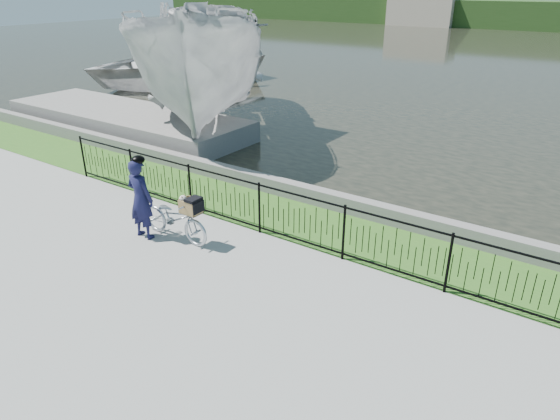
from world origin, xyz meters
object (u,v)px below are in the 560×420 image
Objects in this scene: boat_near at (205,63)px; boat_far at (175,65)px; bicycle_rig at (175,218)px; dock at (126,120)px; cyclist at (140,198)px.

boat_near reaches higher than boat_far.
boat_far reaches higher than bicycle_rig.
boat_far reaches higher than dock.
boat_far is at bearing 123.44° from dock.
bicycle_rig is at bearing -33.42° from dock.
bicycle_rig is 0.82m from cyclist.
dock is 0.90× the size of boat_far.
boat_far is (-4.90, 7.42, 0.64)m from dock.
dock is 3.59m from boat_near.
boat_near is at bearing 127.63° from bicycle_rig.
cyclist is (-0.63, -0.32, 0.41)m from bicycle_rig.
dock is 0.85× the size of boat_near.
bicycle_rig is 9.03m from boat_near.
boat_far is at bearing 135.25° from bicycle_rig.
cyclist is 17.58m from boat_far.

